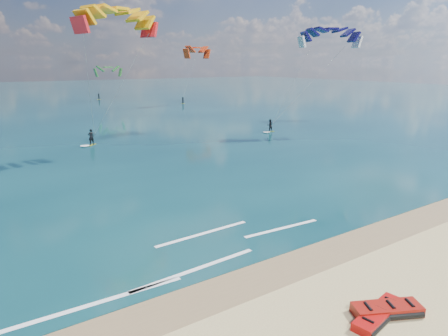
# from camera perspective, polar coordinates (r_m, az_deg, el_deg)

# --- Properties ---
(ground) EXTENTS (320.00, 320.00, 0.00)m
(ground) POSITION_cam_1_polar(r_m,az_deg,el_deg) (50.51, -23.06, 3.52)
(ground) COLOR tan
(ground) RESTS_ON ground
(wet_sand_strip) EXTENTS (320.00, 2.40, 0.01)m
(wet_sand_strip) POSITION_cam_1_polar(r_m,az_deg,el_deg) (17.25, 2.31, -16.18)
(wet_sand_strip) COLOR brown
(wet_sand_strip) RESTS_ON ground
(sea) EXTENTS (320.00, 200.00, 0.04)m
(sea) POSITION_cam_1_polar(r_m,az_deg,el_deg) (113.63, -29.33, 8.50)
(sea) COLOR #092C35
(sea) RESTS_ON ground
(packed_kite_left) EXTENTS (3.06, 1.56, 0.38)m
(packed_kite_left) POSITION_cam_1_polar(r_m,az_deg,el_deg) (16.28, 21.17, -19.38)
(packed_kite_left) COLOR #B90D09
(packed_kite_left) RESTS_ON ground
(packed_kite_mid) EXTENTS (2.97, 2.27, 0.44)m
(packed_kite_mid) POSITION_cam_1_polar(r_m,az_deg,el_deg) (16.61, 22.19, -18.76)
(packed_kite_mid) COLOR #9C140A
(packed_kite_mid) RESTS_ON ground
(kitesurfer_main) EXTENTS (8.10, 10.19, 15.07)m
(kitesurfer_main) POSITION_cam_1_polar(r_m,az_deg,el_deg) (42.05, -16.90, 12.69)
(kitesurfer_main) COLOR #ACC316
(kitesurfer_main) RESTS_ON sea
(kitesurfer_far) EXTENTS (11.74, 7.56, 14.38)m
(kitesurfer_far) POSITION_cam_1_polar(r_m,az_deg,el_deg) (52.37, 10.93, 12.90)
(kitesurfer_far) COLOR #A5D01F
(kitesurfer_far) RESTS_ON sea
(shoreline_foam) EXTENTS (18.33, 3.71, 0.01)m
(shoreline_foam) POSITION_cam_1_polar(r_m,az_deg,el_deg) (18.86, -5.87, -13.22)
(shoreline_foam) COLOR white
(shoreline_foam) RESTS_ON ground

